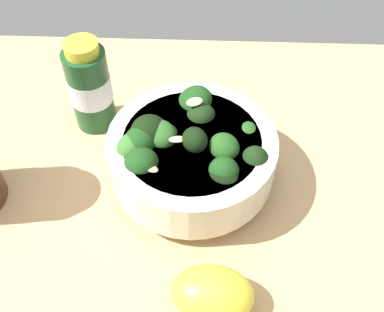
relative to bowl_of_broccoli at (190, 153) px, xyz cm
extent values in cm
cube|color=tan|center=(-5.08, 1.22, -6.60)|extent=(62.28, 62.28, 4.14)
cylinder|color=silver|center=(-0.02, -0.22, -3.70)|extent=(9.92, 9.92, 1.68)
cylinder|color=silver|center=(-0.02, -0.22, -0.34)|extent=(18.03, 18.03, 5.03)
cylinder|color=beige|center=(-0.02, -0.22, 1.77)|extent=(14.56, 14.56, 0.80)
cylinder|color=#4A8F3C|center=(-0.99, 5.86, 0.11)|extent=(1.86, 1.92, 1.46)
ellipsoid|color=#386B2B|center=(-0.99, 5.86, 1.78)|extent=(5.01, 4.87, 3.22)
cylinder|color=#2F662B|center=(1.59, -6.13, 0.12)|extent=(1.10, 1.20, 1.27)
ellipsoid|color=#23511C|center=(1.59, -6.13, 1.37)|extent=(3.77, 2.75, 3.17)
cylinder|color=#3C7A32|center=(-3.08, 4.73, -0.03)|extent=(2.09, 2.14, 1.62)
ellipsoid|color=#194216|center=(-3.08, 4.73, 1.80)|extent=(5.71, 5.18, 4.45)
cylinder|color=#589D47|center=(-3.86, -3.52, 0.48)|extent=(1.60, 1.48, 1.28)
ellipsoid|color=#194216|center=(-3.86, -3.52, 1.87)|extent=(4.40, 4.41, 4.25)
cylinder|color=#2F662B|center=(-2.07, -6.70, -0.26)|extent=(1.80, 1.95, 1.76)
ellipsoid|color=black|center=(-2.07, -6.70, 1.46)|extent=(3.82, 3.19, 4.16)
cylinder|color=#4A8F3C|center=(-0.39, 5.09, 0.58)|extent=(1.86, 1.82, 1.19)
ellipsoid|color=#194216|center=(-0.39, 5.09, 2.04)|extent=(5.18, 5.23, 4.43)
cylinder|color=#2F662B|center=(5.97, -0.27, 0.08)|extent=(2.09, 1.92, 1.49)
ellipsoid|color=#194216|center=(5.97, -0.27, 1.83)|extent=(5.76, 6.31, 5.29)
cylinder|color=#2F662B|center=(-1.12, -3.55, 0.81)|extent=(1.55, 1.55, 1.54)
ellipsoid|color=#23511C|center=(-1.12, -3.55, 2.38)|extent=(4.65, 4.69, 3.10)
cylinder|color=#589D47|center=(3.85, -1.04, 0.13)|extent=(1.38, 1.60, 1.50)
ellipsoid|color=black|center=(3.85, -1.04, 1.66)|extent=(4.29, 3.75, 4.17)
cylinder|color=#4A8F3C|center=(0.86, 2.58, 0.14)|extent=(1.49, 1.45, 1.69)
ellipsoid|color=#194216|center=(0.86, 2.58, 1.67)|extent=(3.68, 3.80, 2.99)
cylinder|color=#3C7A32|center=(0.74, 4.26, 0.28)|extent=(1.94, 1.67, 1.74)
ellipsoid|color=black|center=(0.74, 4.26, 2.20)|extent=(5.93, 6.50, 5.27)
cylinder|color=#4A8F3C|center=(-0.99, -0.53, 1.62)|extent=(1.37, 1.35, 1.82)
ellipsoid|color=black|center=(-0.99, -0.53, 3.17)|extent=(3.75, 3.80, 2.91)
cylinder|color=#3C7A32|center=(0.35, 3.06, 0.74)|extent=(1.90, 1.77, 1.55)
ellipsoid|color=#2D6023|center=(0.35, 3.06, 2.36)|extent=(5.19, 5.07, 3.39)
cylinder|color=#589D47|center=(-4.52, -3.65, 0.19)|extent=(1.39, 1.27, 1.22)
ellipsoid|color=black|center=(-4.52, -3.65, 1.63)|extent=(3.72, 4.58, 3.92)
ellipsoid|color=#DBBC84|center=(-0.97, 1.54, 3.17)|extent=(1.22, 1.91, 0.47)
ellipsoid|color=#DBBC84|center=(4.15, -0.32, 3.55)|extent=(1.40, 2.00, 0.92)
ellipsoid|color=#DBBC84|center=(-4.08, 3.67, 2.31)|extent=(1.94, 2.03, 0.77)
ellipsoid|color=#DBBC84|center=(-2.16, -2.06, 1.88)|extent=(2.03, 1.61, 0.85)
ellipsoid|color=yellow|center=(-14.70, -2.66, -2.35)|extent=(6.06, 8.15, 4.36)
cylinder|color=#194723|center=(8.71, 12.20, 0.78)|extent=(4.99, 4.99, 10.63)
cylinder|color=gold|center=(8.71, 12.20, 6.78)|extent=(3.85, 3.85, 1.36)
cylinder|color=silver|center=(8.71, 12.20, 1.05)|extent=(5.09, 5.09, 3.43)
camera|label=1|loc=(-32.25, -1.49, 38.16)|focal=43.57mm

